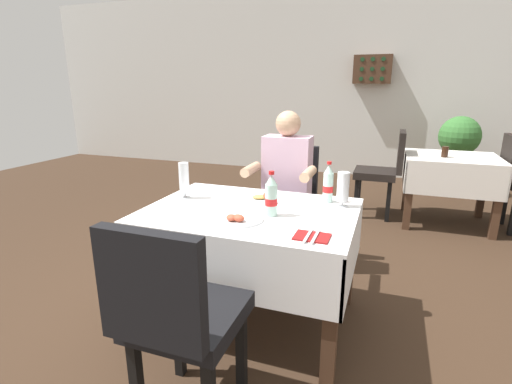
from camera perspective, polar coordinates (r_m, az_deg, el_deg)
The scene contains 18 objects.
ground_plane at distance 2.69m, azimuth -3.15°, elevation -16.66°, with size 11.00×11.00×0.00m, color #382619.
back_wall at distance 6.50m, azimuth 12.22°, elevation 15.72°, with size 11.00×0.12×2.94m, color silver.
main_dining_table at distance 2.30m, azimuth -0.85°, elevation -6.48°, with size 1.23×0.90×0.73m.
chair_far_diner_seat at distance 3.06m, azimuth 4.69°, elevation -1.10°, with size 0.44×0.50×0.97m.
chair_near_camera_side at distance 1.63m, azimuth -11.78°, elevation -17.53°, with size 0.44×0.50×0.97m.
seated_diner_far at distance 2.91m, azimuth 4.38°, elevation 1.24°, with size 0.50×0.46×1.26m.
plate_near_camera at distance 2.05m, azimuth -2.61°, elevation -4.05°, with size 0.25×0.25×0.05m.
plate_far_diner at distance 2.38m, azimuth 0.77°, elevation -1.15°, with size 0.23×0.23×0.06m.
beer_glass_left at distance 2.32m, azimuth 12.97°, elevation 0.40°, with size 0.07×0.07×0.21m.
beer_glass_middle at distance 2.47m, azimuth -10.78°, elevation 1.73°, with size 0.07×0.07×0.23m.
cola_bottle_primary at distance 2.10m, azimuth 2.31°, elevation -0.69°, with size 0.07×0.07×0.26m.
cola_bottle_secondary at distance 2.40m, azimuth 10.82°, elevation 1.13°, with size 0.06×0.06×0.26m.
napkin_cutlery_set at distance 1.85m, azimuth 8.44°, elevation -6.65°, with size 0.17×0.19×0.01m.
background_dining_table at distance 4.47m, azimuth 27.20°, elevation 2.49°, with size 0.91×0.80×0.73m.
background_chair_left at distance 4.42m, azimuth 18.73°, elevation 3.39°, with size 0.50×0.44×0.97m.
background_table_tumbler at distance 4.32m, azimuth 26.58°, elevation 5.44°, with size 0.06×0.06×0.11m, color black.
potted_plant_corner at distance 5.77m, azimuth 28.14°, elevation 5.94°, with size 0.52×0.52×1.05m.
wall_bottle_rack at distance 6.29m, azimuth 17.15°, elevation 17.25°, with size 0.56×0.21×0.42m.
Camera 1 is at (0.90, -2.09, 1.44)m, focal length 26.55 mm.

